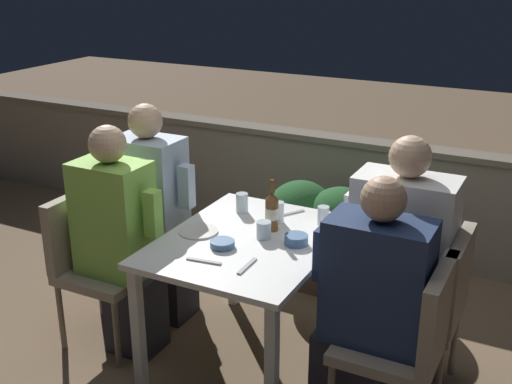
# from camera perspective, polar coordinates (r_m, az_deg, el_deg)

# --- Properties ---
(ground_plane) EXTENTS (16.00, 16.00, 0.00)m
(ground_plane) POSITION_cam_1_polar(r_m,az_deg,el_deg) (3.52, -0.59, -14.58)
(ground_plane) COLOR #7A6047
(parapet_wall) EXTENTS (9.00, 0.18, 0.82)m
(parapet_wall) POSITION_cam_1_polar(r_m,az_deg,el_deg) (4.63, 8.44, -0.12)
(parapet_wall) COLOR gray
(parapet_wall) RESTS_ON ground_plane
(dining_table) EXTENTS (0.81, 1.03, 0.70)m
(dining_table) POSITION_cam_1_polar(r_m,az_deg,el_deg) (3.21, -0.63, -5.60)
(dining_table) COLOR white
(dining_table) RESTS_ON ground_plane
(planter_hedge) EXTENTS (0.97, 0.47, 0.67)m
(planter_hedge) POSITION_cam_1_polar(r_m,az_deg,el_deg) (4.06, 7.40, -3.68)
(planter_hedge) COLOR brown
(planter_hedge) RESTS_ON ground_plane
(chair_left_near) EXTENTS (0.44, 0.43, 0.83)m
(chair_left_near) POSITION_cam_1_polar(r_m,az_deg,el_deg) (3.57, -14.28, -5.36)
(chair_left_near) COLOR gray
(chair_left_near) RESTS_ON ground_plane
(person_green_blouse) EXTENTS (0.47, 0.26, 1.24)m
(person_green_blouse) POSITION_cam_1_polar(r_m,az_deg,el_deg) (3.41, -11.97, -4.29)
(person_green_blouse) COLOR #282833
(person_green_blouse) RESTS_ON ground_plane
(chair_left_far) EXTENTS (0.44, 0.43, 0.83)m
(chair_left_far) POSITION_cam_1_polar(r_m,az_deg,el_deg) (3.85, -11.18, -3.17)
(chair_left_far) COLOR gray
(chair_left_far) RESTS_ON ground_plane
(person_blue_shirt) EXTENTS (0.47, 0.26, 1.27)m
(person_blue_shirt) POSITION_cam_1_polar(r_m,az_deg,el_deg) (3.69, -8.94, -1.86)
(person_blue_shirt) COLOR #282833
(person_blue_shirt) RESTS_ON ground_plane
(chair_right_near) EXTENTS (0.44, 0.43, 0.83)m
(chair_right_near) POSITION_cam_1_polar(r_m,az_deg,el_deg) (2.86, 13.64, -12.22)
(chair_right_near) COLOR gray
(chair_right_near) RESTS_ON ground_plane
(person_navy_jumper) EXTENTS (0.50, 0.26, 1.19)m
(person_navy_jumper) POSITION_cam_1_polar(r_m,az_deg,el_deg) (2.85, 9.92, -9.94)
(person_navy_jumper) COLOR #282833
(person_navy_jumper) RESTS_ON ground_plane
(chair_right_far) EXTENTS (0.44, 0.43, 0.83)m
(chair_right_far) POSITION_cam_1_polar(r_m,az_deg,el_deg) (3.15, 15.43, -9.13)
(chair_right_far) COLOR gray
(chair_right_far) RESTS_ON ground_plane
(person_white_polo) EXTENTS (0.52, 0.26, 1.27)m
(person_white_polo) POSITION_cam_1_polar(r_m,az_deg,el_deg) (3.13, 12.19, -6.40)
(person_white_polo) COLOR #282833
(person_white_polo) RESTS_ON ground_plane
(beer_bottle) EXTENTS (0.07, 0.07, 0.27)m
(beer_bottle) POSITION_cam_1_polar(r_m,az_deg,el_deg) (3.23, 1.42, -1.70)
(beer_bottle) COLOR brown
(beer_bottle) RESTS_ON dining_table
(plate_0) EXTENTS (0.20, 0.20, 0.01)m
(plate_0) POSITION_cam_1_polar(r_m,az_deg,el_deg) (3.26, -5.15, -3.49)
(plate_0) COLOR silver
(plate_0) RESTS_ON dining_table
(bowl_0) EXTENTS (0.12, 0.12, 0.03)m
(bowl_0) POSITION_cam_1_polar(r_m,az_deg,el_deg) (3.08, -3.00, -4.58)
(bowl_0) COLOR #4C709E
(bowl_0) RESTS_ON dining_table
(bowl_1) EXTENTS (0.12, 0.12, 0.05)m
(bowl_1) POSITION_cam_1_polar(r_m,az_deg,el_deg) (3.11, 3.59, -4.20)
(bowl_1) COLOR #4C709E
(bowl_1) RESTS_ON dining_table
(glass_cup_0) EXTENTS (0.06, 0.06, 0.10)m
(glass_cup_0) POSITION_cam_1_polar(r_m,az_deg,el_deg) (3.34, 6.00, -2.09)
(glass_cup_0) COLOR silver
(glass_cup_0) RESTS_ON dining_table
(glass_cup_1) EXTENTS (0.06, 0.06, 0.11)m
(glass_cup_1) POSITION_cam_1_polar(r_m,az_deg,el_deg) (3.34, 1.97, -1.82)
(glass_cup_1) COLOR silver
(glass_cup_1) RESTS_ON dining_table
(glass_cup_2) EXTENTS (0.07, 0.07, 0.09)m
(glass_cup_2) POSITION_cam_1_polar(r_m,az_deg,el_deg) (3.16, 0.70, -3.39)
(glass_cup_2) COLOR silver
(glass_cup_2) RESTS_ON dining_table
(glass_cup_3) EXTENTS (0.07, 0.07, 0.11)m
(glass_cup_3) POSITION_cam_1_polar(r_m,az_deg,el_deg) (3.47, -1.25, -0.97)
(glass_cup_3) COLOR silver
(glass_cup_3) RESTS_ON dining_table
(fork_0) EXTENTS (0.17, 0.04, 0.01)m
(fork_0) POSITION_cam_1_polar(r_m,az_deg,el_deg) (2.95, -4.66, -6.14)
(fork_0) COLOR silver
(fork_0) RESTS_ON dining_table
(fork_1) EXTENTS (0.02, 0.17, 0.01)m
(fork_1) POSITION_cam_1_polar(r_m,az_deg,el_deg) (2.90, -0.80, -6.59)
(fork_1) COLOR silver
(fork_1) RESTS_ON dining_table
(fork_2) EXTENTS (0.11, 0.16, 0.01)m
(fork_2) POSITION_cam_1_polar(r_m,az_deg,el_deg) (3.47, 3.12, -1.89)
(fork_2) COLOR silver
(fork_2) RESTS_ON dining_table
(potted_plant) EXTENTS (0.38, 0.38, 0.67)m
(potted_plant) POSITION_cam_1_polar(r_m,az_deg,el_deg) (4.29, -9.17, -1.88)
(potted_plant) COLOR #9E5638
(potted_plant) RESTS_ON ground_plane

